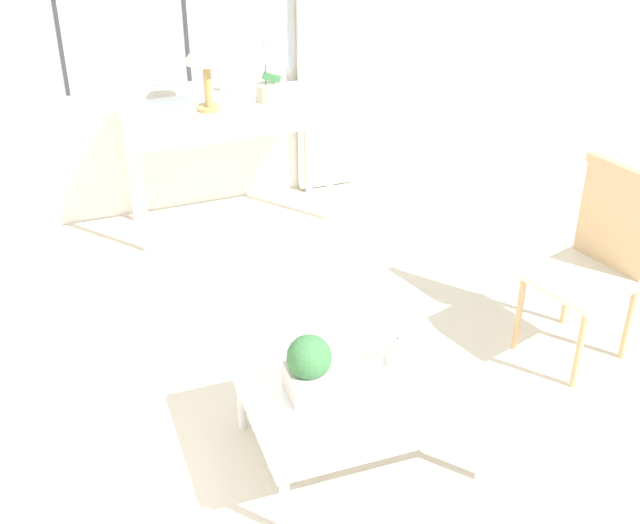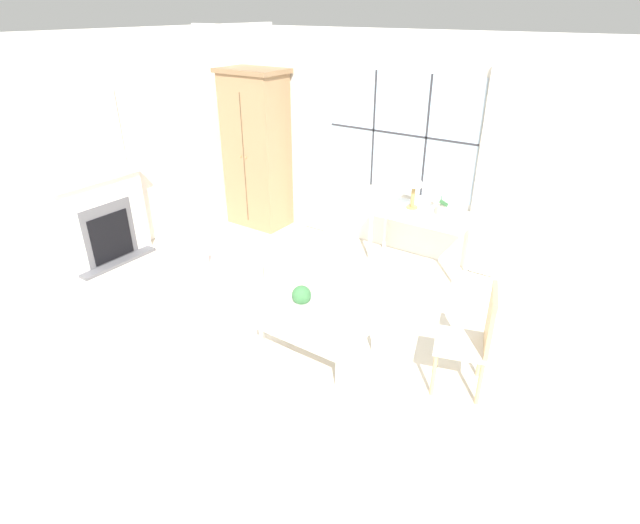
{
  "view_description": "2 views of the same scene",
  "coord_description": "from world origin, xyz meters",
  "px_view_note": "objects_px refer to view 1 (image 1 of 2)",
  "views": [
    {
      "loc": [
        -0.63,
        -2.24,
        2.83
      ],
      "look_at": [
        0.42,
        0.71,
        0.87
      ],
      "focal_mm": 50.0,
      "sensor_mm": 36.0,
      "label": 1
    },
    {
      "loc": [
        2.76,
        -2.79,
        3.04
      ],
      "look_at": [
        0.3,
        0.79,
        0.8
      ],
      "focal_mm": 28.0,
      "sensor_mm": 36.0,
      "label": 2
    }
  ],
  "objects_px": {
    "coffee_table": "(359,394)",
    "pillar_candle": "(397,353)",
    "table_lamp": "(205,52)",
    "side_chair_wooden": "(597,254)",
    "console_table": "(227,119)",
    "potted_plant_small": "(309,367)",
    "potted_orchid": "(266,78)"
  },
  "relations": [
    {
      "from": "side_chair_wooden",
      "to": "pillar_candle",
      "type": "distance_m",
      "value": 1.21
    },
    {
      "from": "side_chair_wooden",
      "to": "pillar_candle",
      "type": "height_order",
      "value": "side_chair_wooden"
    },
    {
      "from": "console_table",
      "to": "pillar_candle",
      "type": "relative_size",
      "value": 8.22
    },
    {
      "from": "console_table",
      "to": "table_lamp",
      "type": "xyz_separation_m",
      "value": [
        -0.11,
        -0.04,
        0.44
      ]
    },
    {
      "from": "coffee_table",
      "to": "potted_plant_small",
      "type": "distance_m",
      "value": 0.28
    },
    {
      "from": "console_table",
      "to": "potted_plant_small",
      "type": "height_order",
      "value": "console_table"
    },
    {
      "from": "coffee_table",
      "to": "pillar_candle",
      "type": "bearing_deg",
      "value": 22.6
    },
    {
      "from": "console_table",
      "to": "potted_orchid",
      "type": "bearing_deg",
      "value": -4.62
    },
    {
      "from": "coffee_table",
      "to": "pillar_candle",
      "type": "distance_m",
      "value": 0.25
    },
    {
      "from": "console_table",
      "to": "pillar_candle",
      "type": "distance_m",
      "value": 2.18
    },
    {
      "from": "coffee_table",
      "to": "potted_plant_small",
      "type": "xyz_separation_m",
      "value": [
        -0.21,
        0.03,
        0.18
      ]
    },
    {
      "from": "potted_orchid",
      "to": "coffee_table",
      "type": "xyz_separation_m",
      "value": [
        -0.26,
        -2.22,
        -0.6
      ]
    },
    {
      "from": "side_chair_wooden",
      "to": "pillar_candle",
      "type": "relative_size",
      "value": 6.54
    },
    {
      "from": "side_chair_wooden",
      "to": "console_table",
      "type": "bearing_deg",
      "value": 125.68
    },
    {
      "from": "console_table",
      "to": "coffee_table",
      "type": "xyz_separation_m",
      "value": [
        -0.02,
        -2.24,
        -0.37
      ]
    },
    {
      "from": "console_table",
      "to": "potted_plant_small",
      "type": "xyz_separation_m",
      "value": [
        -0.23,
        -2.21,
        -0.19
      ]
    },
    {
      "from": "table_lamp",
      "to": "potted_orchid",
      "type": "height_order",
      "value": "table_lamp"
    },
    {
      "from": "table_lamp",
      "to": "console_table",
      "type": "bearing_deg",
      "value": 19.37
    },
    {
      "from": "pillar_candle",
      "to": "side_chair_wooden",
      "type": "bearing_deg",
      "value": 12.2
    },
    {
      "from": "potted_orchid",
      "to": "pillar_candle",
      "type": "bearing_deg",
      "value": -91.49
    },
    {
      "from": "table_lamp",
      "to": "side_chair_wooden",
      "type": "bearing_deg",
      "value": -51.52
    },
    {
      "from": "console_table",
      "to": "pillar_candle",
      "type": "height_order",
      "value": "console_table"
    },
    {
      "from": "potted_orchid",
      "to": "side_chair_wooden",
      "type": "height_order",
      "value": "potted_orchid"
    },
    {
      "from": "console_table",
      "to": "side_chair_wooden",
      "type": "bearing_deg",
      "value": -54.32
    },
    {
      "from": "side_chair_wooden",
      "to": "potted_plant_small",
      "type": "distance_m",
      "value": 1.62
    },
    {
      "from": "table_lamp",
      "to": "pillar_candle",
      "type": "xyz_separation_m",
      "value": [
        0.3,
        -2.11,
        -0.71
      ]
    },
    {
      "from": "table_lamp",
      "to": "pillar_candle",
      "type": "height_order",
      "value": "table_lamp"
    },
    {
      "from": "side_chair_wooden",
      "to": "coffee_table",
      "type": "distance_m",
      "value": 1.44
    },
    {
      "from": "pillar_candle",
      "to": "console_table",
      "type": "bearing_deg",
      "value": 95.05
    },
    {
      "from": "table_lamp",
      "to": "coffee_table",
      "type": "distance_m",
      "value": 2.35
    },
    {
      "from": "potted_orchid",
      "to": "pillar_candle",
      "type": "distance_m",
      "value": 2.19
    },
    {
      "from": "table_lamp",
      "to": "pillar_candle",
      "type": "relative_size",
      "value": 3.04
    }
  ]
}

